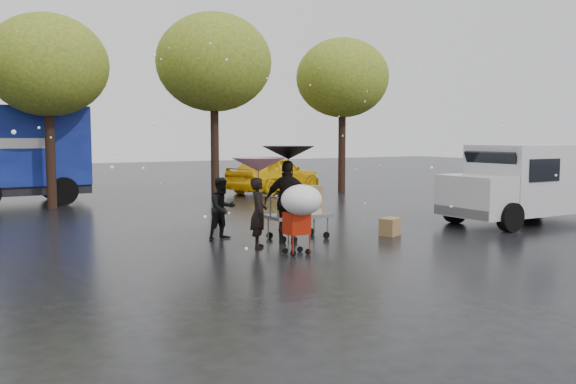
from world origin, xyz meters
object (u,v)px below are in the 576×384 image
yellow_taxi (274,174)px  person_pink (259,213)px  shopping_cart (301,204)px  white_van (527,182)px  person_black (288,202)px  vendor_cart (301,208)px

yellow_taxi → person_pink: bearing=127.6°
shopping_cart → white_van: 8.11m
person_black → shopping_cart: size_ratio=1.29×
vendor_cart → shopping_cart: size_ratio=1.04×
shopping_cart → white_van: size_ratio=0.30×
vendor_cart → white_van: (6.96, -0.89, 0.43)m
white_van → yellow_taxi: (-1.73, 11.68, -0.34)m
person_black → shopping_cart: 1.49m
person_pink → white_van: bearing=-65.0°
shopping_cart → yellow_taxi: 14.07m
person_black → shopping_cart: (-0.52, -1.39, 0.12)m
person_pink → white_van: size_ratio=0.31×
person_pink → shopping_cart: bearing=-137.2°
person_pink → vendor_cart: 1.55m
vendor_cart → white_van: size_ratio=0.31×
shopping_cart → yellow_taxi: (6.33, 12.56, -0.25)m
person_pink → yellow_taxi: yellow_taxi is taller
white_van → yellow_taxi: size_ratio=1.02×
shopping_cart → yellow_taxi: bearing=63.2°
person_pink → yellow_taxi: size_ratio=0.32×
person_black → yellow_taxi: bearing=-78.4°
person_black → white_van: (7.54, -0.51, 0.21)m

